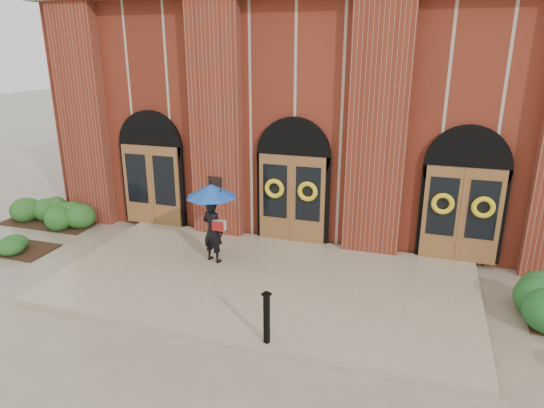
% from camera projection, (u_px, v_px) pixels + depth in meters
% --- Properties ---
extents(ground, '(90.00, 90.00, 0.00)m').
position_uv_depth(ground, '(261.00, 287.00, 11.68)').
color(ground, gray).
rests_on(ground, ground).
extents(landing, '(10.00, 5.30, 0.15)m').
position_uv_depth(landing, '(263.00, 281.00, 11.79)').
color(landing, tan).
rests_on(landing, ground).
extents(church_building, '(16.20, 12.53, 7.00)m').
position_uv_depth(church_building, '(335.00, 101.00, 18.53)').
color(church_building, maroon).
rests_on(church_building, ground).
extents(man_with_umbrella, '(1.63, 1.63, 2.09)m').
position_uv_depth(man_with_umbrella, '(212.00, 208.00, 12.28)').
color(man_with_umbrella, black).
rests_on(man_with_umbrella, landing).
extents(metal_post, '(0.18, 0.18, 1.05)m').
position_uv_depth(metal_post, '(267.00, 317.00, 9.06)').
color(metal_post, black).
rests_on(metal_post, landing).
extents(hedge_wall_left, '(2.81, 1.12, 0.72)m').
position_uv_depth(hedge_wall_left, '(49.00, 213.00, 15.73)').
color(hedge_wall_left, '#204E1A').
rests_on(hedge_wall_left, ground).
extents(hedge_front_left, '(1.24, 1.07, 0.44)m').
position_uv_depth(hedge_front_left, '(26.00, 244.00, 13.64)').
color(hedge_front_left, '#1C4B1A').
rests_on(hedge_front_left, ground).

